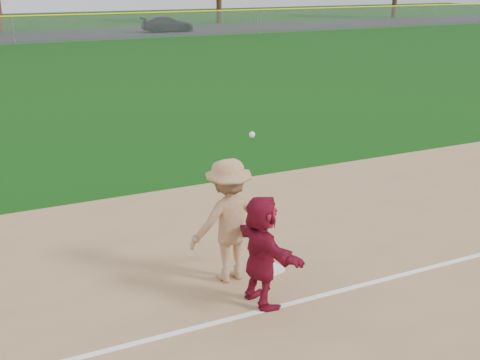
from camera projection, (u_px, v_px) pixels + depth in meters
name	position (u px, v px, depth m)	size (l,w,h in m)	color
ground	(278.00, 279.00, 10.07)	(160.00, 160.00, 0.00)	#0D3C0B
foul_line	(303.00, 300.00, 9.38)	(60.00, 0.10, 0.01)	white
parking_asphalt	(7.00, 37.00, 49.36)	(120.00, 10.00, 0.01)	black
first_base	(270.00, 269.00, 10.30)	(0.36, 0.36, 0.08)	white
base_runner	(262.00, 251.00, 9.04)	(1.64, 0.52, 1.76)	maroon
car_right	(167.00, 24.00, 53.64)	(1.88, 4.62, 1.34)	black
first_base_play	(229.00, 220.00, 9.75)	(1.39, 0.85, 2.55)	gray
outfield_fence	(12.00, 17.00, 43.60)	(110.00, 0.12, 110.00)	#999EA0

